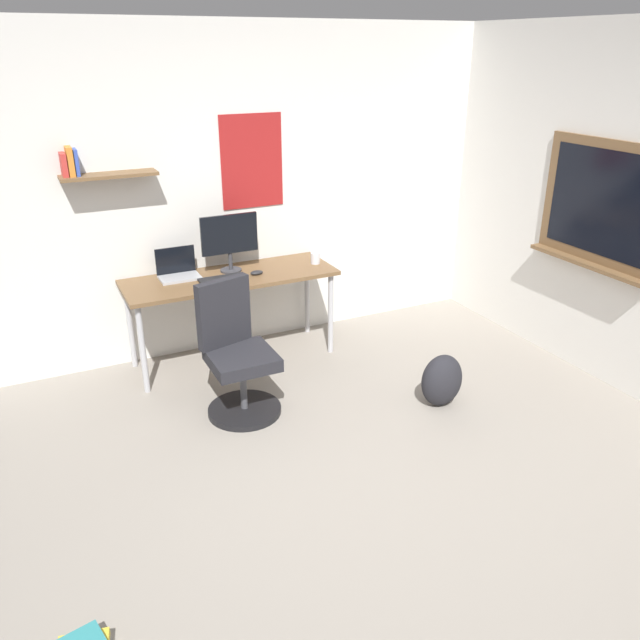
# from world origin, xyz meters

# --- Properties ---
(ground_plane) EXTENTS (5.20, 5.20, 0.00)m
(ground_plane) POSITION_xyz_m (0.00, 0.00, 0.00)
(ground_plane) COLOR gray
(ground_plane) RESTS_ON ground
(wall_back) EXTENTS (5.00, 0.30, 2.60)m
(wall_back) POSITION_xyz_m (-0.00, 2.45, 1.30)
(wall_back) COLOR silver
(wall_back) RESTS_ON ground
(desk) EXTENTS (1.67, 0.58, 0.73)m
(desk) POSITION_xyz_m (-0.05, 2.08, 0.66)
(desk) COLOR brown
(desk) RESTS_ON ground
(office_chair) EXTENTS (0.52, 0.54, 0.95)m
(office_chair) POSITION_xyz_m (-0.28, 1.30, 0.41)
(office_chair) COLOR black
(office_chair) RESTS_ON ground
(laptop) EXTENTS (0.31, 0.21, 0.23)m
(laptop) POSITION_xyz_m (-0.43, 2.22, 0.79)
(laptop) COLOR #ADAFB5
(laptop) RESTS_ON desk
(monitor_primary) EXTENTS (0.46, 0.17, 0.46)m
(monitor_primary) POSITION_xyz_m (-0.01, 2.17, 1.00)
(monitor_primary) COLOR #38383D
(monitor_primary) RESTS_ON desk
(keyboard) EXTENTS (0.37, 0.13, 0.02)m
(keyboard) POSITION_xyz_m (-0.13, 2.00, 0.74)
(keyboard) COLOR black
(keyboard) RESTS_ON desk
(computer_mouse) EXTENTS (0.10, 0.06, 0.03)m
(computer_mouse) POSITION_xyz_m (0.15, 2.00, 0.75)
(computer_mouse) COLOR #262628
(computer_mouse) RESTS_ON desk
(coffee_mug) EXTENTS (0.08, 0.08, 0.09)m
(coffee_mug) POSITION_xyz_m (0.69, 2.05, 0.78)
(coffee_mug) COLOR silver
(coffee_mug) RESTS_ON desk
(backpack) EXTENTS (0.32, 0.22, 0.39)m
(backpack) POSITION_xyz_m (1.05, 0.72, 0.20)
(backpack) COLOR #232328
(backpack) RESTS_ON ground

